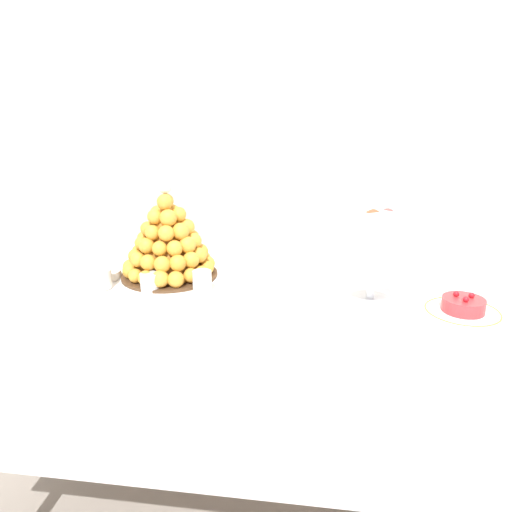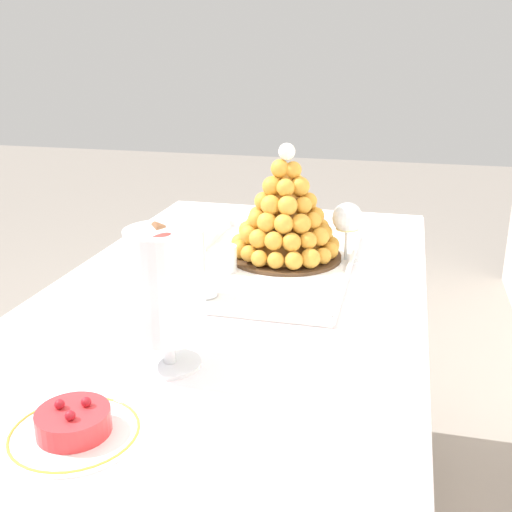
{
  "view_description": "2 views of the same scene",
  "coord_description": "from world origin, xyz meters",
  "px_view_note": "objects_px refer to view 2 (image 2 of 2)",
  "views": [
    {
      "loc": [
        0.13,
        -1.18,
        1.24
      ],
      "look_at": [
        -0.04,
        0.03,
        0.85
      ],
      "focal_mm": 33.72,
      "sensor_mm": 36.0,
      "label": 1
    },
    {
      "loc": [
        1.1,
        0.34,
        1.26
      ],
      "look_at": [
        -0.04,
        0.06,
        0.85
      ],
      "focal_mm": 43.54,
      "sensor_mm": 36.0,
      "label": 2
    }
  ],
  "objects_px": {
    "macaron_goblet": "(166,285)",
    "serving_tray": "(270,266)",
    "dessert_cup_mid_left": "(241,243)",
    "dessert_cup_centre": "(226,259)",
    "fruit_tart_plate": "(74,427)",
    "dessert_cup_mid_right": "(204,285)",
    "wine_glass": "(347,220)",
    "creme_brulee_ramekin": "(284,231)",
    "dessert_cup_left": "(255,228)",
    "croquembouche": "(286,216)"
  },
  "relations": [
    {
      "from": "macaron_goblet",
      "to": "fruit_tart_plate",
      "type": "relative_size",
      "value": 1.39
    },
    {
      "from": "creme_brulee_ramekin",
      "to": "dessert_cup_mid_right",
      "type": "bearing_deg",
      "value": -9.61
    },
    {
      "from": "macaron_goblet",
      "to": "fruit_tart_plate",
      "type": "height_order",
      "value": "macaron_goblet"
    },
    {
      "from": "dessert_cup_mid_right",
      "to": "wine_glass",
      "type": "height_order",
      "value": "wine_glass"
    },
    {
      "from": "dessert_cup_centre",
      "to": "dessert_cup_mid_right",
      "type": "relative_size",
      "value": 1.11
    },
    {
      "from": "croquembouche",
      "to": "serving_tray",
      "type": "bearing_deg",
      "value": -22.08
    },
    {
      "from": "dessert_cup_mid_left",
      "to": "dessert_cup_centre",
      "type": "distance_m",
      "value": 0.14
    },
    {
      "from": "dessert_cup_mid_left",
      "to": "fruit_tart_plate",
      "type": "xyz_separation_m",
      "value": [
        0.78,
        -0.02,
        -0.02
      ]
    },
    {
      "from": "serving_tray",
      "to": "fruit_tart_plate",
      "type": "xyz_separation_m",
      "value": [
        0.71,
        -0.11,
        0.01
      ]
    },
    {
      "from": "dessert_cup_left",
      "to": "dessert_cup_mid_left",
      "type": "distance_m",
      "value": 0.14
    },
    {
      "from": "serving_tray",
      "to": "wine_glass",
      "type": "relative_size",
      "value": 4.06
    },
    {
      "from": "dessert_cup_left",
      "to": "fruit_tart_plate",
      "type": "bearing_deg",
      "value": -1.34
    },
    {
      "from": "dessert_cup_mid_left",
      "to": "macaron_goblet",
      "type": "bearing_deg",
      "value": 3.41
    },
    {
      "from": "macaron_goblet",
      "to": "fruit_tart_plate",
      "type": "distance_m",
      "value": 0.25
    },
    {
      "from": "wine_glass",
      "to": "fruit_tart_plate",
      "type": "bearing_deg",
      "value": -19.3
    },
    {
      "from": "dessert_cup_mid_left",
      "to": "dessert_cup_centre",
      "type": "bearing_deg",
      "value": 0.96
    },
    {
      "from": "dessert_cup_mid_left",
      "to": "creme_brulee_ramekin",
      "type": "bearing_deg",
      "value": 154.44
    },
    {
      "from": "dessert_cup_centre",
      "to": "dessert_cup_mid_right",
      "type": "height_order",
      "value": "dessert_cup_centre"
    },
    {
      "from": "croquembouche",
      "to": "creme_brulee_ramekin",
      "type": "distance_m",
      "value": 0.2
    },
    {
      "from": "dessert_cup_left",
      "to": "dessert_cup_centre",
      "type": "height_order",
      "value": "dessert_cup_centre"
    },
    {
      "from": "dessert_cup_centre",
      "to": "macaron_goblet",
      "type": "height_order",
      "value": "macaron_goblet"
    },
    {
      "from": "dessert_cup_left",
      "to": "dessert_cup_mid_left",
      "type": "xyz_separation_m",
      "value": [
        0.14,
        -0.0,
        -0.0
      ]
    },
    {
      "from": "dessert_cup_mid_right",
      "to": "fruit_tart_plate",
      "type": "height_order",
      "value": "dessert_cup_mid_right"
    },
    {
      "from": "dessert_cup_centre",
      "to": "fruit_tart_plate",
      "type": "bearing_deg",
      "value": -1.95
    },
    {
      "from": "croquembouche",
      "to": "fruit_tart_plate",
      "type": "bearing_deg",
      "value": -9.92
    },
    {
      "from": "wine_glass",
      "to": "creme_brulee_ramekin",
      "type": "bearing_deg",
      "value": -129.33
    },
    {
      "from": "croquembouche",
      "to": "dessert_cup_mid_right",
      "type": "xyz_separation_m",
      "value": [
        0.27,
        -0.11,
        -0.08
      ]
    },
    {
      "from": "dessert_cup_mid_left",
      "to": "dessert_cup_mid_right",
      "type": "bearing_deg",
      "value": -0.04
    },
    {
      "from": "creme_brulee_ramekin",
      "to": "dessert_cup_left",
      "type": "bearing_deg",
      "value": -74.76
    },
    {
      "from": "dessert_cup_left",
      "to": "macaron_goblet",
      "type": "xyz_separation_m",
      "value": [
        0.71,
        0.03,
        0.11
      ]
    },
    {
      "from": "dessert_cup_left",
      "to": "wine_glass",
      "type": "height_order",
      "value": "wine_glass"
    },
    {
      "from": "dessert_cup_mid_left",
      "to": "creme_brulee_ramekin",
      "type": "relative_size",
      "value": 0.56
    },
    {
      "from": "serving_tray",
      "to": "fruit_tart_plate",
      "type": "relative_size",
      "value": 3.33
    },
    {
      "from": "dessert_cup_centre",
      "to": "creme_brulee_ramekin",
      "type": "bearing_deg",
      "value": 166.24
    },
    {
      "from": "macaron_goblet",
      "to": "dessert_cup_centre",
      "type": "bearing_deg",
      "value": -175.79
    },
    {
      "from": "wine_glass",
      "to": "dessert_cup_mid_right",
      "type": "bearing_deg",
      "value": -40.85
    },
    {
      "from": "dessert_cup_centre",
      "to": "macaron_goblet",
      "type": "xyz_separation_m",
      "value": [
        0.43,
        0.03,
        0.11
      ]
    },
    {
      "from": "serving_tray",
      "to": "dessert_cup_mid_right",
      "type": "bearing_deg",
      "value": -23.1
    },
    {
      "from": "croquembouche",
      "to": "dessert_cup_left",
      "type": "xyz_separation_m",
      "value": [
        -0.16,
        -0.11,
        -0.08
      ]
    },
    {
      "from": "dessert_cup_centre",
      "to": "wine_glass",
      "type": "xyz_separation_m",
      "value": [
        -0.15,
        0.26,
        0.07
      ]
    },
    {
      "from": "dessert_cup_centre",
      "to": "dessert_cup_left",
      "type": "bearing_deg",
      "value": -179.92
    },
    {
      "from": "dessert_cup_mid_left",
      "to": "macaron_goblet",
      "type": "distance_m",
      "value": 0.58
    },
    {
      "from": "macaron_goblet",
      "to": "serving_tray",
      "type": "bearing_deg",
      "value": 173.44
    },
    {
      "from": "creme_brulee_ramekin",
      "to": "fruit_tart_plate",
      "type": "distance_m",
      "value": 0.95
    },
    {
      "from": "croquembouche",
      "to": "dessert_cup_mid_left",
      "type": "xyz_separation_m",
      "value": [
        -0.02,
        -0.11,
        -0.08
      ]
    },
    {
      "from": "dessert_cup_mid_left",
      "to": "dessert_cup_mid_right",
      "type": "relative_size",
      "value": 0.9
    },
    {
      "from": "dessert_cup_centre",
      "to": "creme_brulee_ramekin",
      "type": "distance_m",
      "value": 0.31
    },
    {
      "from": "dessert_cup_mid_right",
      "to": "fruit_tart_plate",
      "type": "distance_m",
      "value": 0.49
    },
    {
      "from": "creme_brulee_ramekin",
      "to": "wine_glass",
      "type": "xyz_separation_m",
      "value": [
        0.15,
        0.18,
        0.08
      ]
    },
    {
      "from": "creme_brulee_ramekin",
      "to": "macaron_goblet",
      "type": "distance_m",
      "value": 0.74
    }
  ]
}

